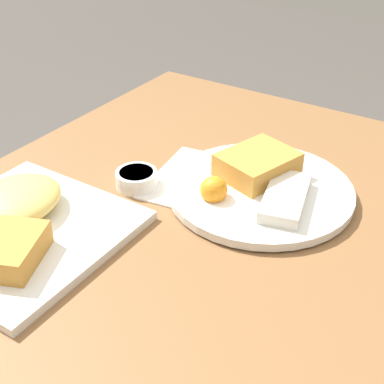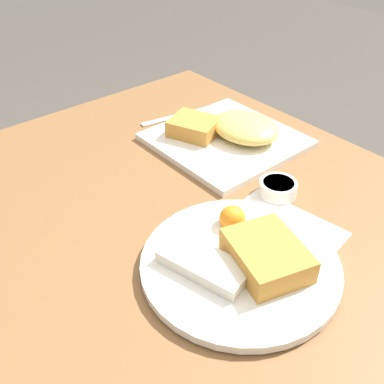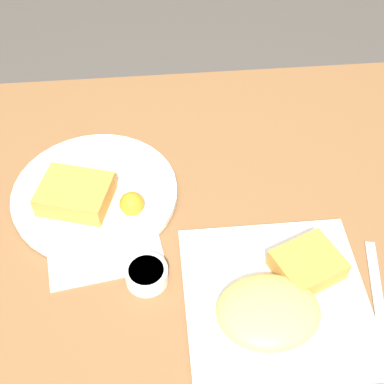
{
  "view_description": "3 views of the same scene",
  "coord_description": "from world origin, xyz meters",
  "views": [
    {
      "loc": [
        0.54,
        0.36,
        1.21
      ],
      "look_at": [
        -0.01,
        -0.0,
        0.78
      ],
      "focal_mm": 50.0,
      "sensor_mm": 36.0,
      "label": 1
    },
    {
      "loc": [
        -0.46,
        0.42,
        1.23
      ],
      "look_at": [
        0.04,
        -0.0,
        0.74
      ],
      "focal_mm": 42.0,
      "sensor_mm": 36.0,
      "label": 2
    },
    {
      "loc": [
        -0.02,
        -0.61,
        1.48
      ],
      "look_at": [
        0.04,
        0.01,
        0.76
      ],
      "focal_mm": 50.0,
      "sensor_mm": 36.0,
      "label": 3
    }
  ],
  "objects": [
    {
      "name": "menu_card",
      "position": [
        -0.13,
        0.01,
        0.72
      ],
      "size": [
        0.23,
        0.32,
        0.0
      ],
      "rotation": [
        0.0,
        0.0,
        0.15
      ],
      "color": "silver",
      "rests_on": "dining_table"
    },
    {
      "name": "plate_oval_far",
      "position": [
        -0.14,
        0.05,
        0.74
      ],
      "size": [
        0.3,
        0.3,
        0.05
      ],
      "color": "white",
      "rests_on": "menu_card"
    },
    {
      "name": "butter_knife",
      "position": [
        0.32,
        -0.19,
        0.72
      ],
      "size": [
        0.05,
        0.18,
        0.0
      ],
      "rotation": [
        0.0,
        0.0,
        1.38
      ],
      "color": "silver",
      "rests_on": "dining_table"
    },
    {
      "name": "sauce_ramekin",
      "position": [
        -0.05,
        -0.14,
        0.74
      ],
      "size": [
        0.07,
        0.07,
        0.03
      ],
      "color": "white",
      "rests_on": "dining_table"
    },
    {
      "name": "dining_table",
      "position": [
        0.0,
        0.0,
        0.64
      ],
      "size": [
        1.07,
        0.82,
        0.72
      ],
      "color": "brown",
      "rests_on": "ground_plane"
    },
    {
      "name": "plate_square_near",
      "position": [
        0.15,
        -0.21,
        0.74
      ],
      "size": [
        0.29,
        0.29,
        0.06
      ],
      "color": "white",
      "rests_on": "dining_table"
    }
  ]
}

